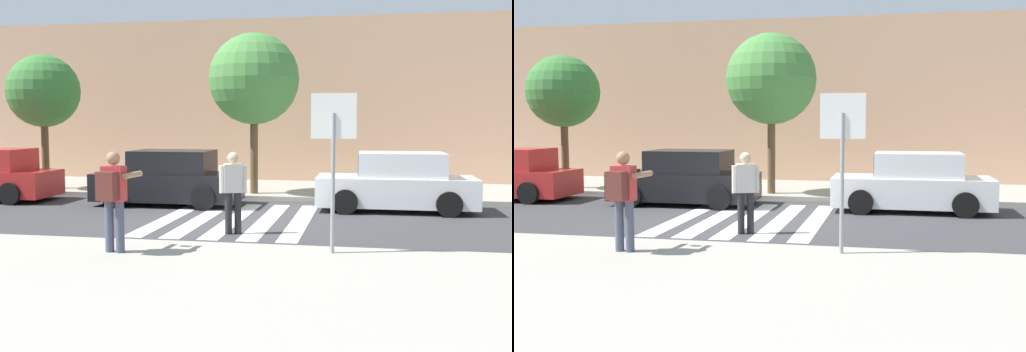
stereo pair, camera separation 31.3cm
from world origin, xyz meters
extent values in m
plane|color=#38383A|center=(0.00, 0.00, 0.00)|extent=(120.00, 120.00, 0.00)
cube|color=#9E998C|center=(0.00, -6.20, 0.07)|extent=(60.00, 6.00, 0.14)
cube|color=#9E998C|center=(0.00, 6.00, 0.07)|extent=(60.00, 4.80, 0.14)
cube|color=tan|center=(0.00, 10.40, 3.08)|extent=(56.00, 4.00, 6.16)
cube|color=silver|center=(-1.60, 0.20, 0.00)|extent=(0.44, 5.20, 0.01)
cube|color=silver|center=(-0.80, 0.20, 0.00)|extent=(0.44, 5.20, 0.01)
cube|color=silver|center=(0.00, 0.20, 0.00)|extent=(0.44, 5.20, 0.01)
cube|color=silver|center=(0.80, 0.20, 0.00)|extent=(0.44, 5.20, 0.01)
cube|color=silver|center=(1.60, 0.20, 0.00)|extent=(0.44, 5.20, 0.01)
cylinder|color=gray|center=(2.57, -3.71, 1.33)|extent=(0.07, 0.07, 2.37)
cube|color=white|center=(2.57, -3.70, 2.46)|extent=(0.76, 0.03, 0.76)
cube|color=red|center=(2.57, -3.68, 2.46)|extent=(0.66, 0.02, 0.66)
cylinder|color=#474C60|center=(-1.19, -4.32, 0.58)|extent=(0.15, 0.15, 0.88)
cylinder|color=#474C60|center=(-0.99, -4.34, 0.58)|extent=(0.15, 0.15, 0.88)
cube|color=#B73333|center=(-1.09, -4.33, 1.32)|extent=(0.40, 0.28, 0.60)
sphere|color=#A37556|center=(-1.09, -4.33, 1.75)|extent=(0.23, 0.23, 0.23)
cylinder|color=#A37556|center=(-1.31, -4.09, 1.46)|extent=(0.16, 0.59, 0.10)
cylinder|color=#A37556|center=(-0.83, -4.13, 1.46)|extent=(0.16, 0.59, 0.10)
cube|color=black|center=(-1.05, -3.93, 1.49)|extent=(0.15, 0.11, 0.10)
cube|color=#5B2823|center=(-1.12, -4.56, 1.30)|extent=(0.34, 0.23, 0.48)
cylinder|color=#232328|center=(0.28, -1.66, 0.44)|extent=(0.15, 0.15, 0.88)
cylinder|color=#232328|center=(0.47, -1.60, 0.44)|extent=(0.15, 0.15, 0.88)
cube|color=silver|center=(0.37, -1.63, 1.18)|extent=(0.44, 0.35, 0.60)
sphere|color=beige|center=(0.37, -1.63, 1.61)|extent=(0.23, 0.23, 0.23)
cylinder|color=silver|center=(0.15, -1.70, 1.16)|extent=(0.10, 0.10, 0.58)
cylinder|color=silver|center=(0.60, -1.55, 1.16)|extent=(0.10, 0.10, 0.58)
cube|color=slate|center=(-6.93, 2.30, 1.23)|extent=(0.10, 1.50, 0.51)
cylinder|color=black|center=(-6.78, 1.45, 0.32)|extent=(0.64, 0.22, 0.64)
cylinder|color=black|center=(-6.78, 3.15, 0.32)|extent=(0.64, 0.22, 0.64)
cube|color=black|center=(-2.39, 2.30, 0.53)|extent=(4.10, 1.70, 0.76)
cube|color=black|center=(-2.24, 2.30, 1.23)|extent=(2.20, 1.56, 0.64)
cube|color=slate|center=(-3.31, 2.30, 1.23)|extent=(0.10, 1.50, 0.54)
cube|color=slate|center=(-1.27, 2.30, 1.23)|extent=(0.10, 1.50, 0.51)
cylinder|color=black|center=(-3.66, 1.45, 0.32)|extent=(0.64, 0.22, 0.64)
cylinder|color=black|center=(-3.66, 3.15, 0.32)|extent=(0.64, 0.22, 0.64)
cylinder|color=black|center=(-1.12, 1.45, 0.32)|extent=(0.64, 0.22, 0.64)
cylinder|color=black|center=(-1.12, 3.15, 0.32)|extent=(0.64, 0.22, 0.64)
cube|color=white|center=(3.88, 2.30, 0.53)|extent=(4.10, 1.70, 0.76)
cube|color=white|center=(4.03, 2.30, 1.23)|extent=(2.20, 1.56, 0.64)
cube|color=slate|center=(2.96, 2.30, 1.23)|extent=(0.10, 1.50, 0.54)
cube|color=slate|center=(5.00, 2.30, 1.23)|extent=(0.10, 1.50, 0.51)
cylinder|color=black|center=(2.61, 1.45, 0.32)|extent=(0.64, 0.22, 0.64)
cylinder|color=black|center=(2.61, 3.15, 0.32)|extent=(0.64, 0.22, 0.64)
cylinder|color=black|center=(5.15, 1.45, 0.32)|extent=(0.64, 0.22, 0.64)
cylinder|color=black|center=(5.15, 3.15, 0.32)|extent=(0.64, 0.22, 0.64)
cylinder|color=brown|center=(-7.31, 4.34, 1.39)|extent=(0.24, 0.24, 2.50)
sphere|color=#387533|center=(-7.31, 4.34, 3.35)|extent=(2.37, 2.37, 2.37)
cylinder|color=brown|center=(-0.28, 4.27, 1.48)|extent=(0.24, 0.24, 2.68)
sphere|color=#47843D|center=(-0.28, 4.27, 3.65)|extent=(2.77, 2.77, 2.77)
camera|label=1|loc=(3.10, -13.80, 2.39)|focal=42.00mm
camera|label=2|loc=(3.41, -13.74, 2.39)|focal=42.00mm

